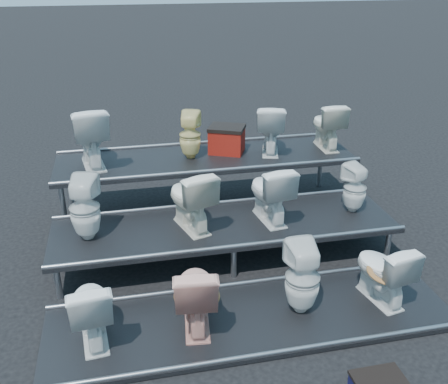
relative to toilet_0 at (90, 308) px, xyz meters
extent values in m
plane|color=black|center=(1.59, 1.30, -0.42)|extent=(80.00, 80.00, 0.00)
cube|color=black|center=(1.59, 0.00, -0.39)|extent=(4.20, 1.20, 0.06)
cube|color=black|center=(1.59, 1.30, -0.19)|extent=(4.20, 1.20, 0.46)
cube|color=black|center=(1.59, 2.60, 0.01)|extent=(4.20, 1.20, 0.86)
imported|color=white|center=(0.00, 0.00, 0.00)|extent=(0.47, 0.74, 0.72)
imported|color=#E9A290|center=(1.01, 0.00, 0.02)|extent=(0.51, 0.79, 0.76)
imported|color=white|center=(2.12, 0.00, 0.04)|extent=(0.36, 0.37, 0.80)
imported|color=white|center=(3.02, 0.00, 0.00)|extent=(0.53, 0.77, 0.72)
imported|color=white|center=(-0.05, 1.30, 0.43)|extent=(0.42, 0.42, 0.77)
imported|color=silver|center=(1.17, 1.30, 0.42)|extent=(0.63, 0.84, 0.77)
imported|color=white|center=(2.15, 1.30, 0.41)|extent=(0.51, 0.78, 0.75)
imported|color=white|center=(3.28, 1.30, 0.36)|extent=(0.37, 0.38, 0.64)
imported|color=white|center=(0.02, 2.60, 0.86)|extent=(0.58, 0.88, 0.83)
imported|color=#F2DF8F|center=(1.37, 2.60, 0.78)|extent=(0.38, 0.39, 0.67)
imported|color=white|center=(2.54, 2.60, 0.80)|extent=(0.58, 0.78, 0.71)
imported|color=silver|center=(3.41, 2.60, 0.79)|extent=(0.40, 0.69, 0.69)
cube|color=maroon|center=(1.92, 2.72, 0.61)|extent=(0.59, 0.54, 0.34)
camera|label=1|loc=(0.44, -3.99, 3.00)|focal=40.00mm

